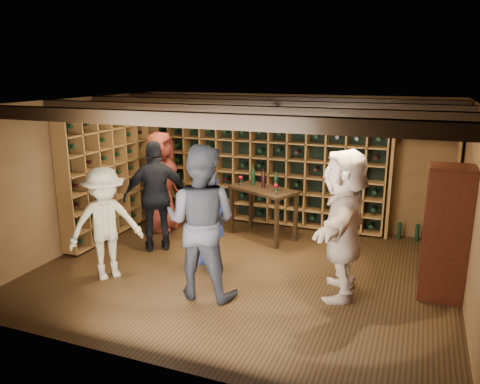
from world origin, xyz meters
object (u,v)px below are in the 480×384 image
at_px(man_grey_suit, 201,222).
at_px(guest_beige, 343,224).
at_px(guest_woman_black, 157,197).
at_px(display_cabinet, 445,236).
at_px(tasting_table, 263,194).
at_px(guest_red_floral, 161,182).
at_px(guest_khaki, 106,224).
at_px(man_blue_shirt, 208,211).

distance_m(man_grey_suit, guest_beige, 1.86).
relative_size(guest_woman_black, guest_beige, 0.93).
xyz_separation_m(display_cabinet, guest_woman_black, (-4.37, 0.12, 0.06)).
height_order(guest_woman_black, tasting_table, guest_woman_black).
bearing_deg(guest_beige, guest_red_floral, -116.59).
distance_m(guest_khaki, guest_beige, 3.31).
relative_size(guest_beige, tasting_table, 1.48).
xyz_separation_m(man_grey_suit, guest_red_floral, (-1.85, 2.11, -0.09)).
bearing_deg(guest_red_floral, tasting_table, -83.74).
bearing_deg(guest_woman_black, guest_khaki, 50.51).
relative_size(man_grey_suit, guest_woman_black, 1.11).
distance_m(display_cabinet, man_grey_suit, 3.17).
bearing_deg(guest_khaki, guest_beige, -38.87).
distance_m(man_grey_suit, guest_khaki, 1.52).
bearing_deg(guest_khaki, man_grey_suit, -50.79).
relative_size(man_blue_shirt, man_grey_suit, 0.87).
xyz_separation_m(guest_woman_black, guest_khaki, (-0.11, -1.22, -0.10)).
xyz_separation_m(display_cabinet, guest_khaki, (-4.48, -1.10, -0.04)).
relative_size(man_grey_suit, guest_red_floral, 1.10).
bearing_deg(guest_red_floral, guest_beige, -114.43).
relative_size(display_cabinet, guest_beige, 0.88).
height_order(display_cabinet, guest_beige, guest_beige).
bearing_deg(guest_beige, tasting_table, -140.62).
bearing_deg(guest_woman_black, guest_beige, 136.32).
bearing_deg(man_grey_suit, guest_red_floral, -51.90).
bearing_deg(man_blue_shirt, man_grey_suit, 129.12).
bearing_deg(man_blue_shirt, guest_woman_black, 2.27).
height_order(guest_red_floral, tasting_table, guest_red_floral).
bearing_deg(guest_red_floral, display_cabinet, -104.68).
bearing_deg(guest_woman_black, tasting_table, -174.42).
bearing_deg(tasting_table, guest_beige, -20.88).
bearing_deg(guest_red_floral, man_grey_suit, -141.49).
distance_m(man_grey_suit, guest_red_floral, 2.81).
distance_m(guest_red_floral, tasting_table, 1.92).
bearing_deg(man_grey_suit, guest_woman_black, -44.06).
bearing_deg(man_grey_suit, tasting_table, -94.17).
distance_m(guest_red_floral, guest_woman_black, 1.01).
height_order(guest_woman_black, guest_khaki, guest_woman_black).
xyz_separation_m(guest_khaki, tasting_table, (1.55, 2.42, -0.02)).
relative_size(guest_khaki, guest_beige, 0.82).
bearing_deg(guest_beige, man_grey_suit, -73.05).
relative_size(man_blue_shirt, guest_woman_black, 0.97).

